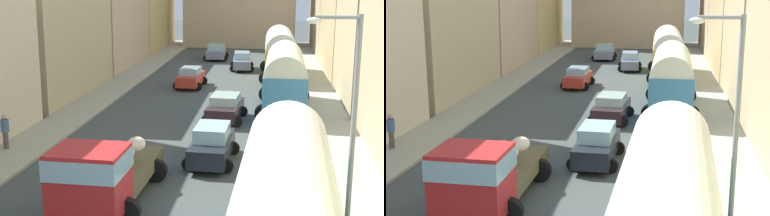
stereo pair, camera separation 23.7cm
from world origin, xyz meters
The scene contains 17 objects.
ground_plane centered at (0.00, 27.00, 0.00)m, with size 154.00×154.00×0.00m, color #3F4645.
sidewalk_left centered at (-7.25, 27.00, 0.07)m, with size 2.50×70.00×0.14m, color #A3A08C.
sidewalk_right centered at (7.25, 27.00, 0.07)m, with size 2.50×70.00×0.14m, color #9C9E93.
building_left_2 centered at (-11.02, 26.67, 4.65)m, with size 5.54×12.84×9.23m.
building_left_3 centered at (-11.38, 39.93, 3.99)m, with size 6.34×13.01×7.90m.
building_right_3 centered at (11.49, 39.73, 4.47)m, with size 6.58×13.71×8.89m.
parked_bus_0 centered at (4.47, 3.88, 2.15)m, with size 3.55×9.71×3.94m.
parked_bus_1 centered at (4.82, 23.89, 2.13)m, with size 3.32×8.65×3.86m.
parked_bus_2 centered at (4.65, 35.64, 2.19)m, with size 3.30×9.70×3.95m.
cargo_truck_0 centered at (-1.52, 8.27, 1.31)m, with size 3.27×6.71×2.53m.
car_0 centered at (-1.87, 30.74, 0.75)m, with size 2.23×3.98×1.47m.
car_1 centered at (-1.53, 45.71, 0.78)m, with size 2.48×4.12×1.54m.
car_2 centered at (1.61, 13.77, 0.82)m, with size 2.23×4.07×1.65m.
car_3 centered at (1.53, 21.08, 0.76)m, with size 2.41×4.07×1.50m.
car_4 centered at (1.40, 39.44, 0.79)m, with size 2.24×4.06×1.60m.
pedestrian_1 centered at (-7.91, 13.94, 0.99)m, with size 0.44×0.44×1.75m.
streetlamp_near centered at (6.30, 7.63, 3.97)m, with size 1.59×0.28×6.72m.
Camera 2 is at (4.28, -8.57, 7.60)m, focal length 51.20 mm.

